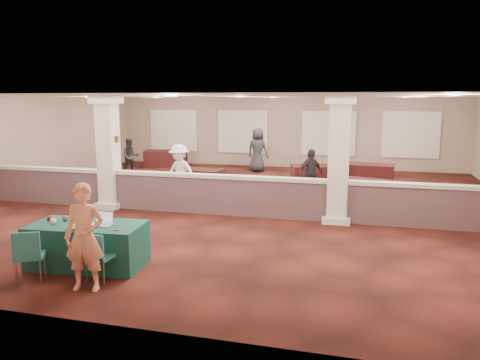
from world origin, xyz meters
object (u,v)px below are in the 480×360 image
(conf_chair_side, at_px, (28,252))
(far_table_back_left, at_px, (166,159))
(far_table_back_right, at_px, (366,175))
(attendee_c, at_px, (310,173))
(conf_chair_main, at_px, (98,253))
(attendee_a, at_px, (131,157))
(near_table, at_px, (88,245))
(far_table_front_center, at_px, (198,179))
(woman, at_px, (85,237))
(attendee_b, at_px, (180,172))
(attendee_d, at_px, (258,150))
(far_table_front_right, at_px, (375,195))
(far_table_back_center, at_px, (317,176))
(far_table_front_left, at_px, (60,181))

(conf_chair_side, distance_m, far_table_back_left, 13.93)
(far_table_back_right, height_order, attendee_c, attendee_c)
(far_table_back_right, bearing_deg, far_table_back_left, 165.10)
(conf_chair_main, distance_m, attendee_a, 11.77)
(near_table, relative_size, far_table_front_center, 1.20)
(woman, xyz_separation_m, attendee_b, (-1.20, 6.98, -0.03))
(woman, bearing_deg, near_table, 109.29)
(attendee_d, bearing_deg, far_table_front_center, 88.78)
(woman, xyz_separation_m, attendee_a, (-5.03, 10.98, -0.13))
(far_table_front_right, bearing_deg, attendee_c, 149.09)
(far_table_back_center, distance_m, attendee_d, 3.98)
(far_table_back_center, relative_size, attendee_d, 0.98)
(far_table_front_center, xyz_separation_m, attendee_a, (-3.77, 2.22, 0.40))
(attendee_a, bearing_deg, attendee_c, -56.33)
(far_table_front_center, bearing_deg, attendee_b, -88.09)
(far_table_back_right, bearing_deg, near_table, -116.63)
(woman, relative_size, far_table_front_right, 0.90)
(far_table_front_right, xyz_separation_m, far_table_back_center, (-1.97, 3.17, -0.03))
(woman, relative_size, far_table_back_right, 0.93)
(near_table, bearing_deg, far_table_front_center, 89.41)
(far_table_back_left, relative_size, far_table_back_center, 1.03)
(attendee_c, bearing_deg, attendee_a, 118.63)
(far_table_back_right, bearing_deg, woman, -111.81)
(conf_chair_main, height_order, attendee_d, attendee_d)
(far_table_back_right, bearing_deg, conf_chair_side, -116.54)
(conf_chair_side, height_order, far_table_back_left, conf_chair_side)
(far_table_front_center, relative_size, attendee_a, 1.16)
(conf_chair_main, bearing_deg, far_table_front_left, 134.21)
(far_table_front_left, xyz_separation_m, far_table_back_center, (8.50, 3.17, 0.05))
(attendee_c, bearing_deg, woman, -151.09)
(conf_chair_side, relative_size, far_table_back_center, 0.50)
(far_table_front_center, xyz_separation_m, far_table_front_right, (5.97, -1.48, 0.04))
(conf_chair_main, xyz_separation_m, far_table_back_right, (4.43, 10.74, -0.13))
(conf_chair_main, height_order, attendee_c, attendee_c)
(far_table_back_center, distance_m, far_table_back_right, 1.81)
(far_table_front_right, height_order, attendee_a, attendee_a)
(conf_chair_side, bearing_deg, far_table_back_right, 36.02)
(far_table_back_left, distance_m, attendee_d, 4.49)
(far_table_back_center, relative_size, far_table_back_right, 0.96)
(attendee_a, distance_m, attendee_b, 5.54)
(conf_chair_main, bearing_deg, far_table_back_left, 113.66)
(conf_chair_side, relative_size, far_table_front_center, 0.53)
(attendee_d, bearing_deg, woman, 103.87)
(near_table, relative_size, attendee_a, 1.38)
(far_table_front_center, bearing_deg, far_table_back_left, 125.02)
(conf_chair_side, bearing_deg, attendee_a, 82.21)
(woman, xyz_separation_m, far_table_back_center, (2.74, 10.46, -0.52))
(far_table_front_center, height_order, attendee_c, attendee_c)
(conf_chair_main, distance_m, far_table_back_right, 11.62)
(far_table_front_right, distance_m, attendee_d, 7.63)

